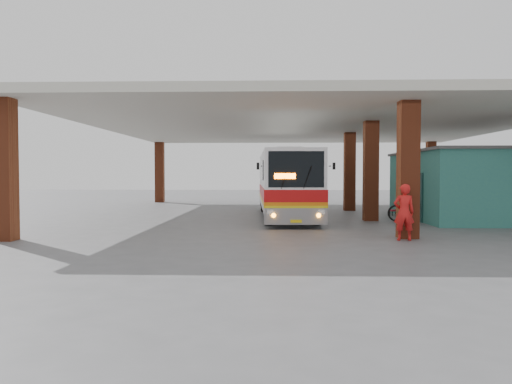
{
  "coord_description": "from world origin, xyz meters",
  "views": [
    {
      "loc": [
        -1.31,
        -18.98,
        2.04
      ],
      "look_at": [
        -1.93,
        0.0,
        1.36
      ],
      "focal_mm": 35.0,
      "sensor_mm": 36.0,
      "label": 1
    }
  ],
  "objects_px": {
    "red_chair": "(397,207)",
    "pedestrian": "(404,212)",
    "coach_bus": "(286,183)",
    "motorcycle": "(414,209)"
  },
  "relations": [
    {
      "from": "red_chair",
      "to": "pedestrian",
      "type": "bearing_deg",
      "value": -108.19
    },
    {
      "from": "pedestrian",
      "to": "red_chair",
      "type": "height_order",
      "value": "pedestrian"
    },
    {
      "from": "coach_bus",
      "to": "pedestrian",
      "type": "distance_m",
      "value": 8.98
    },
    {
      "from": "pedestrian",
      "to": "motorcycle",
      "type": "bearing_deg",
      "value": -107.27
    },
    {
      "from": "motorcycle",
      "to": "pedestrian",
      "type": "bearing_deg",
      "value": 176.66
    },
    {
      "from": "pedestrian",
      "to": "coach_bus",
      "type": "bearing_deg",
      "value": -66.7
    },
    {
      "from": "pedestrian",
      "to": "red_chair",
      "type": "distance_m",
      "value": 9.55
    },
    {
      "from": "red_chair",
      "to": "motorcycle",
      "type": "bearing_deg",
      "value": -97.68
    },
    {
      "from": "coach_bus",
      "to": "pedestrian",
      "type": "bearing_deg",
      "value": -70.04
    },
    {
      "from": "coach_bus",
      "to": "red_chair",
      "type": "distance_m",
      "value": 5.71
    }
  ]
}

